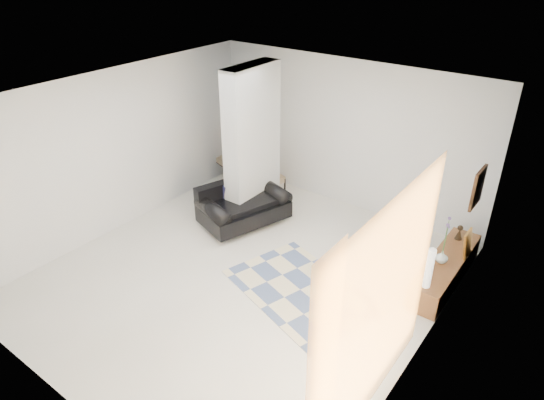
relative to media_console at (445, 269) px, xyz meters
The scene contains 17 objects.
floor 3.05m from the media_console, 145.96° to the right, with size 6.00×6.00×0.00m, color beige.
ceiling 4.00m from the media_console, 145.96° to the right, with size 6.00×6.00×0.00m, color white.
wall_back 3.08m from the media_console, 152.76° to the left, with size 6.00×6.00×0.00m, color silver.
wall_front 5.47m from the media_console, 118.19° to the right, with size 6.00×6.00×0.00m, color silver.
wall_left 5.67m from the media_console, 162.10° to the right, with size 6.00×6.00×0.00m, color silver.
wall_right 2.09m from the media_console, 82.31° to the right, with size 6.00×6.00×0.00m, color silver.
partition_column 3.81m from the media_console, behind, with size 0.35×1.20×2.80m, color #B5BABD.
hallway_door 4.86m from the media_console, 164.78° to the left, with size 0.85×0.06×2.04m, color silver.
curtain 3.12m from the media_console, 86.99° to the right, with size 2.55×2.55×0.00m, color #EF9C3E.
wall_art 1.46m from the media_console, ahead, with size 0.04×0.45×0.55m, color #371E0F.
media_console is the anchor object (origin of this frame).
loveseat 3.62m from the media_console, behind, with size 1.34×1.75×0.76m.
daybed 4.51m from the media_console, 169.99° to the left, with size 1.82×1.23×0.77m.
area_rug 2.22m from the media_console, 137.15° to the right, with size 2.16×1.44×0.01m, color beige.
cylinder_lamp 0.96m from the media_console, 91.41° to the right, with size 0.11×0.11×0.60m, color white.
bronze_figurine 0.72m from the media_console, 94.43° to the left, with size 0.12×0.12×0.24m, color black, non-canonical shape.
vase 0.33m from the media_console, 109.66° to the right, with size 0.18×0.18×0.19m, color white.
Camera 1 is at (3.96, -4.62, 4.60)m, focal length 32.00 mm.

